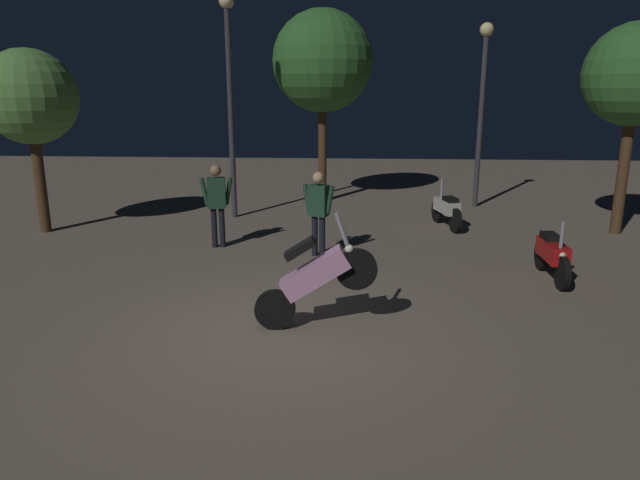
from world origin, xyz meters
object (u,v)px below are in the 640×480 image
Objects in this scene: streetlamp_near at (482,92)px; streetlamp_far at (230,81)px; motorcycle_white_parked_right at (446,209)px; motorcycle_pink_foreground at (315,277)px; person_bystander_far at (217,198)px; person_rider_beside at (318,206)px; motorcycle_red_parked_left at (552,255)px.

streetlamp_far is (-6.42, -1.77, 0.28)m from streetlamp_near.
streetlamp_near is at bearing -38.53° from motorcycle_white_parked_right.
person_bystander_far is (-2.30, 4.09, 0.28)m from motorcycle_pink_foreground.
person_rider_beside is (-2.86, -2.60, 0.55)m from motorcycle_white_parked_right.
motorcycle_red_parked_left and motorcycle_white_parked_right have the same top height.
streetlamp_far is at bearing -164.58° from streetlamp_near.
streetlamp_far is (-0.27, 2.88, 2.34)m from person_bystander_far.
motorcycle_red_parked_left is 1.02× the size of motorcycle_white_parked_right.
person_bystander_far is at bearing -105.22° from motorcycle_red_parked_left.
person_bystander_far is (-2.11, 0.52, 0.03)m from person_rider_beside.
streetlamp_near is 0.91× the size of streetlamp_far.
motorcycle_pink_foreground is 1.00× the size of motorcycle_red_parked_left.
motorcycle_red_parked_left is at bearing 94.56° from person_rider_beside.
person_rider_beside is 0.34× the size of streetlamp_near.
person_rider_beside is at bearing 65.76° from person_bystander_far.
streetlamp_near is (4.04, 5.17, 2.10)m from person_rider_beside.
streetlamp_far is at bearing 67.34° from motorcycle_white_parked_right.
streetlamp_near is at bearing 116.76° from person_bystander_far.
streetlamp_near is 6.66m from streetlamp_far.
streetlamp_near is (6.15, 4.65, 2.07)m from person_bystander_far.
motorcycle_pink_foreground is 1.02× the size of motorcycle_white_parked_right.
person_rider_beside is 4.79m from streetlamp_far.
motorcycle_white_parked_right is 3.88m from streetlamp_near.
person_bystander_far reaches higher than person_rider_beside.
motorcycle_pink_foreground is 0.31× the size of streetlamp_far.
person_bystander_far reaches higher than motorcycle_white_parked_right.
motorcycle_white_parked_right is at bearing -114.61° from streetlamp_near.
streetlamp_far is (-6.48, 4.57, 2.93)m from motorcycle_red_parked_left.
motorcycle_red_parked_left is at bearing -175.71° from motorcycle_white_parked_right.
person_rider_beside is (-4.10, 1.17, 0.55)m from motorcycle_red_parked_left.
motorcycle_pink_foreground is 0.97× the size of person_bystander_far.
streetlamp_near reaches higher than motorcycle_pink_foreground.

